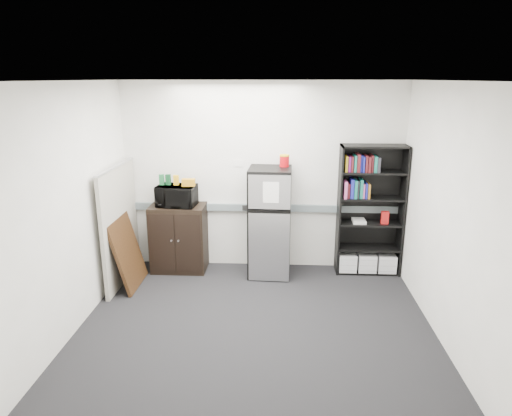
# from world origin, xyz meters

# --- Properties ---
(floor) EXTENTS (4.00, 4.00, 0.00)m
(floor) POSITION_xyz_m (0.00, 0.00, 0.00)
(floor) COLOR black
(floor) RESTS_ON ground
(wall_back) EXTENTS (4.00, 0.02, 2.70)m
(wall_back) POSITION_xyz_m (0.00, 1.75, 1.35)
(wall_back) COLOR silver
(wall_back) RESTS_ON floor
(wall_right) EXTENTS (0.02, 3.50, 2.70)m
(wall_right) POSITION_xyz_m (2.00, 0.00, 1.35)
(wall_right) COLOR silver
(wall_right) RESTS_ON floor
(wall_left) EXTENTS (0.02, 3.50, 2.70)m
(wall_left) POSITION_xyz_m (-2.00, 0.00, 1.35)
(wall_left) COLOR silver
(wall_left) RESTS_ON floor
(ceiling) EXTENTS (4.00, 3.50, 0.02)m
(ceiling) POSITION_xyz_m (0.00, 0.00, 2.70)
(ceiling) COLOR white
(ceiling) RESTS_ON wall_back
(electrical_raceway) EXTENTS (3.92, 0.05, 0.10)m
(electrical_raceway) POSITION_xyz_m (0.00, 1.72, 0.90)
(electrical_raceway) COLOR slate
(electrical_raceway) RESTS_ON wall_back
(wall_note) EXTENTS (0.14, 0.00, 0.10)m
(wall_note) POSITION_xyz_m (-0.35, 1.74, 1.55)
(wall_note) COLOR white
(wall_note) RESTS_ON wall_back
(bookshelf) EXTENTS (0.90, 0.34, 1.85)m
(bookshelf) POSITION_xyz_m (1.53, 1.57, 0.91)
(bookshelf) COLOR black
(bookshelf) RESTS_ON floor
(cubicle_partition) EXTENTS (0.06, 1.30, 1.62)m
(cubicle_partition) POSITION_xyz_m (-1.90, 1.08, 0.81)
(cubicle_partition) COLOR gray
(cubicle_partition) RESTS_ON floor
(cabinet) EXTENTS (0.78, 0.52, 0.98)m
(cabinet) POSITION_xyz_m (-1.20, 1.50, 0.49)
(cabinet) COLOR black
(cabinet) RESTS_ON floor
(microwave) EXTENTS (0.57, 0.41, 0.30)m
(microwave) POSITION_xyz_m (-1.20, 1.48, 1.12)
(microwave) COLOR black
(microwave) RESTS_ON cabinet
(snack_box_a) EXTENTS (0.08, 0.06, 0.15)m
(snack_box_a) POSITION_xyz_m (-1.41, 1.52, 1.35)
(snack_box_a) COLOR #1A5B2F
(snack_box_a) RESTS_ON microwave
(snack_box_b) EXTENTS (0.07, 0.05, 0.15)m
(snack_box_b) POSITION_xyz_m (-1.32, 1.52, 1.35)
(snack_box_b) COLOR #0D3D1D
(snack_box_b) RESTS_ON microwave
(snack_box_c) EXTENTS (0.07, 0.05, 0.14)m
(snack_box_c) POSITION_xyz_m (-1.20, 1.52, 1.34)
(snack_box_c) COLOR gold
(snack_box_c) RESTS_ON microwave
(snack_bag) EXTENTS (0.19, 0.11, 0.10)m
(snack_bag) POSITION_xyz_m (-1.02, 1.47, 1.32)
(snack_bag) COLOR #C38213
(snack_bag) RESTS_ON microwave
(refrigerator) EXTENTS (0.60, 0.63, 1.55)m
(refrigerator) POSITION_xyz_m (0.12, 1.42, 0.77)
(refrigerator) COLOR black
(refrigerator) RESTS_ON floor
(coffee_can) EXTENTS (0.14, 0.14, 0.18)m
(coffee_can) POSITION_xyz_m (0.31, 1.55, 1.64)
(coffee_can) COLOR #B0080E
(coffee_can) RESTS_ON refrigerator
(framed_poster) EXTENTS (0.28, 0.75, 0.95)m
(framed_poster) POSITION_xyz_m (-1.77, 0.93, 0.48)
(framed_poster) COLOR black
(framed_poster) RESTS_ON floor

